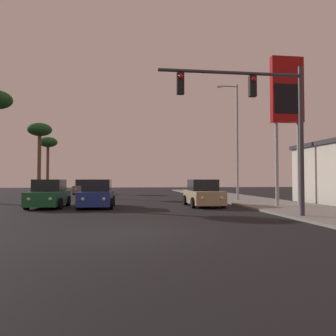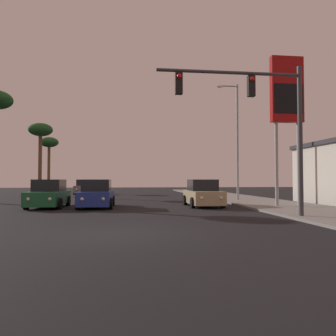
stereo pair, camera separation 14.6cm
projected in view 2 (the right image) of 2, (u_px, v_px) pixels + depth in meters
name	position (u px, v px, depth m)	size (l,w,h in m)	color
ground_plane	(123.00, 234.00, 10.13)	(120.00, 120.00, 0.00)	black
sidewalk_right	(273.00, 204.00, 21.19)	(5.00, 60.00, 0.12)	gray
car_tan	(203.00, 194.00, 20.54)	(2.04, 4.31, 1.68)	tan
car_grey	(85.00, 188.00, 37.59)	(2.04, 4.33, 1.68)	slate
car_green	(49.00, 195.00, 19.66)	(2.04, 4.33, 1.68)	#195933
car_blue	(97.00, 195.00, 19.71)	(2.04, 4.33, 1.68)	navy
traffic_light_mast	(261.00, 110.00, 13.99)	(6.36, 0.36, 6.50)	#38383D
street_lamp	(236.00, 135.00, 25.45)	(1.74, 0.24, 9.00)	#99999E
gas_station_sign	(287.00, 98.00, 19.74)	(2.00, 0.42, 9.00)	#99999E
palm_tree_far	(49.00, 145.00, 42.87)	(2.40, 2.40, 7.24)	brown
palm_tree_mid	(40.00, 133.00, 33.13)	(2.40, 2.40, 7.40)	brown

